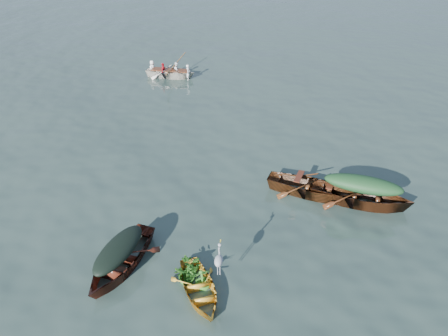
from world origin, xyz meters
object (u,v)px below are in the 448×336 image
Objects in this scene: rowed_boat at (171,78)px; dark_covered_boat at (121,267)px; heron at (219,265)px; open_wooden_boat at (313,195)px; green_tarp_boat at (359,204)px; yellow_dinghy at (199,294)px.

dark_covered_boat is at bearing -167.92° from rowed_boat.
heron is at bearing 5.61° from dark_covered_boat.
heron is (-2.54, -4.58, 0.81)m from open_wooden_boat.
green_tarp_boat reaches higher than rowed_boat.
heron reaches higher than open_wooden_boat.
heron reaches higher than yellow_dinghy.
open_wooden_boat is 4.83× the size of heron.
green_tarp_boat is 1.17× the size of rowed_boat.
rowed_boat is at bearing 50.33° from open_wooden_boat.
open_wooden_boat is at bearing 33.57° from heron.
rowed_boat is 15.99m from heron.
green_tarp_boat is 14.22m from rowed_boat.
green_tarp_boat reaches higher than yellow_dinghy.
heron is (0.47, 0.30, 0.81)m from yellow_dinghy.
green_tarp_boat is 5.97m from heron.
open_wooden_boat is 1.14× the size of rowed_boat.
open_wooden_boat is 5.30m from heron.
yellow_dinghy is at bearing 146.11° from green_tarp_boat.
heron is at bearing -158.21° from rowed_boat.
green_tarp_boat is 1.55m from open_wooden_boat.
yellow_dinghy is at bearing -2.78° from dark_covered_boat.
yellow_dinghy is 0.61× the size of open_wooden_boat.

